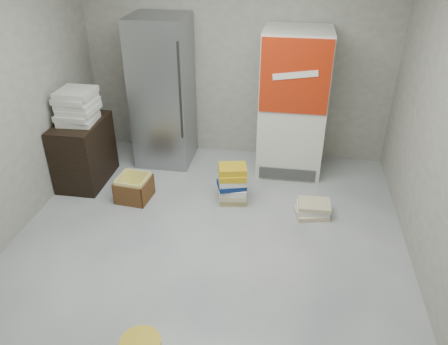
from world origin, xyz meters
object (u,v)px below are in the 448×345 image
phonebook_stack_main (233,184)px  cardboard_box (134,190)px  steel_fridge (163,92)px  coke_cooler (293,103)px  wood_shelf (84,152)px

phonebook_stack_main → cardboard_box: size_ratio=1.14×
phonebook_stack_main → cardboard_box: phonebook_stack_main is taller
steel_fridge → coke_cooler: size_ratio=1.06×
cardboard_box → wood_shelf: bearing=162.2°
wood_shelf → steel_fridge: bearing=41.3°
coke_cooler → cardboard_box: 2.19m
coke_cooler → wood_shelf: coke_cooler is taller
steel_fridge → phonebook_stack_main: 1.56m
steel_fridge → wood_shelf: bearing=-138.7°
coke_cooler → phonebook_stack_main: coke_cooler is taller
steel_fridge → cardboard_box: 1.34m
coke_cooler → cardboard_box: coke_cooler is taller
phonebook_stack_main → wood_shelf: bearing=163.1°
coke_cooler → cardboard_box: bearing=-149.4°
steel_fridge → phonebook_stack_main: steel_fridge is taller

